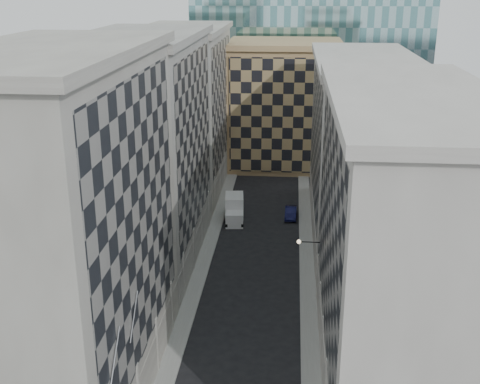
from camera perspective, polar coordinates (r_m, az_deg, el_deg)
The scene contains 12 objects.
sidewalk_west at distance 60.26m, azimuth -3.71°, elevation -7.39°, with size 1.50×100.00×0.15m, color gray.
sidewalk_east at distance 59.68m, azimuth 6.40°, elevation -7.75°, with size 1.50×100.00×0.15m, color gray.
bldg_left_a at distance 40.02m, azimuth -16.20°, elevation -4.02°, with size 10.80×22.80×23.70m.
bldg_left_b at distance 60.01m, azimuth -8.85°, elevation 3.84°, with size 10.80×22.80×22.70m.
bldg_left_c at distance 81.06m, azimuth -5.21°, elevation 7.69°, with size 10.80×22.80×21.70m.
bldg_right_a at distance 42.38m, azimuth 14.94°, elevation -4.78°, with size 10.80×26.80×20.70m.
bldg_right_b at distance 67.82m, azimuth 11.31°, elevation 4.21°, with size 10.80×28.80×19.70m.
tan_block at distance 92.74m, azimuth 4.16°, elevation 8.33°, with size 16.80×14.80×18.80m.
flagpoles_left at distance 36.08m, azimuth -10.84°, elevation -13.16°, with size 0.10×6.33×2.33m.
bracket_lamp at distance 51.60m, azimuth 5.80°, elevation -4.72°, with size 1.98×0.36×0.36m.
box_truck at distance 71.93m, azimuth -0.54°, elevation -1.72°, with size 2.64×5.46×2.90m.
dark_car at distance 73.13m, azimuth 4.84°, elevation -1.94°, with size 1.37×3.93×1.29m, color #10123C.
Camera 1 is at (3.28, -23.11, 27.23)m, focal length 45.00 mm.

